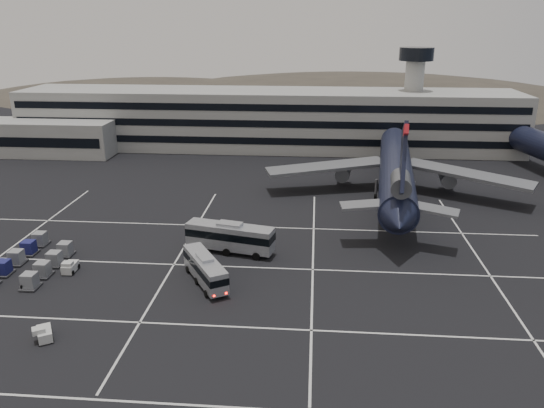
% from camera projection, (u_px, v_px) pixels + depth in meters
% --- Properties ---
extents(ground, '(260.00, 260.00, 0.00)m').
position_uv_depth(ground, '(214.00, 281.00, 64.55)').
color(ground, black).
rests_on(ground, ground).
extents(lane_markings, '(90.00, 55.62, 0.01)m').
position_uv_depth(lane_markings, '(223.00, 278.00, 65.15)').
color(lane_markings, silver).
rests_on(lane_markings, ground).
extents(terminal, '(125.00, 26.00, 24.00)m').
position_uv_depth(terminal, '(255.00, 120.00, 129.46)').
color(terminal, gray).
rests_on(terminal, ground).
extents(hills, '(352.00, 180.00, 44.00)m').
position_uv_depth(hills, '(330.00, 124.00, 227.11)').
color(hills, '#38332B').
rests_on(hills, ground).
extents(trijet_main, '(47.12, 57.68, 18.08)m').
position_uv_depth(trijet_main, '(396.00, 169.00, 92.84)').
color(trijet_main, black).
rests_on(trijet_main, ground).
extents(bus_near, '(7.12, 9.78, 3.53)m').
position_uv_depth(bus_near, '(205.00, 268.00, 63.46)').
color(bus_near, gray).
rests_on(bus_near, ground).
extents(bus_far, '(12.45, 5.55, 4.28)m').
position_uv_depth(bus_far, '(230.00, 236.00, 71.76)').
color(bus_far, gray).
rests_on(bus_far, ground).
extents(tug_a, '(1.55, 2.52, 1.59)m').
position_uv_depth(tug_a, '(70.00, 267.00, 66.49)').
color(tug_a, beige).
rests_on(tug_a, ground).
extents(tug_b, '(2.46, 2.78, 1.54)m').
position_uv_depth(tug_b, '(45.00, 333.00, 52.44)').
color(tug_b, beige).
rests_on(tug_b, ground).
extents(uld_cluster, '(7.12, 14.58, 1.89)m').
position_uv_depth(uld_cluster, '(31.00, 260.00, 67.82)').
color(uld_cluster, '#2D2D30').
rests_on(uld_cluster, ground).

